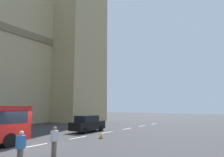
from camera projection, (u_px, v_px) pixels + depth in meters
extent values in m
plane|color=#333335|center=(26.00, 147.00, 14.02)|extent=(160.00, 160.00, 0.00)
cube|color=silver|center=(35.00, 146.00, 14.61)|extent=(2.20, 0.16, 0.01)
cube|color=silver|center=(78.00, 138.00, 18.40)|extent=(2.20, 0.16, 0.01)
cube|color=silver|center=(107.00, 132.00, 22.19)|extent=(2.20, 0.16, 0.01)
cube|color=silver|center=(127.00, 129.00, 25.98)|extent=(2.20, 0.16, 0.01)
cube|color=silver|center=(142.00, 126.00, 29.77)|extent=(2.20, 0.16, 0.01)
cube|color=silver|center=(154.00, 124.00, 33.56)|extent=(2.20, 0.16, 0.01)
cube|color=tan|center=(76.00, 6.00, 43.29)|extent=(9.90, 9.90, 49.05)
cylinder|color=black|center=(9.00, 140.00, 13.96)|extent=(1.00, 0.30, 1.00)
cube|color=black|center=(88.00, 126.00, 22.85)|extent=(4.40, 1.80, 0.90)
cube|color=black|center=(87.00, 119.00, 22.80)|extent=(2.46, 1.66, 0.70)
cylinder|color=black|center=(101.00, 128.00, 23.51)|extent=(0.64, 0.30, 0.64)
cylinder|color=black|center=(85.00, 131.00, 21.20)|extent=(0.64, 0.30, 0.64)
cube|color=black|center=(101.00, 138.00, 17.98)|extent=(0.36, 0.36, 0.03)
cone|color=orange|center=(101.00, 135.00, 18.02)|extent=(0.28, 0.28, 0.55)
cylinder|color=white|center=(101.00, 135.00, 18.02)|extent=(0.17, 0.17, 0.08)
cube|color=#3372B2|center=(21.00, 142.00, 9.53)|extent=(0.43, 0.29, 0.60)
sphere|color=beige|center=(21.00, 133.00, 9.59)|extent=(0.22, 0.22, 0.22)
cylinder|color=#726651|center=(53.00, 149.00, 11.50)|extent=(0.16, 0.16, 0.86)
cylinder|color=#726651|center=(55.00, 149.00, 11.39)|extent=(0.16, 0.16, 0.86)
cube|color=silver|center=(55.00, 136.00, 11.55)|extent=(0.41, 0.25, 0.60)
sphere|color=#936B4C|center=(55.00, 129.00, 11.61)|extent=(0.22, 0.22, 0.22)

